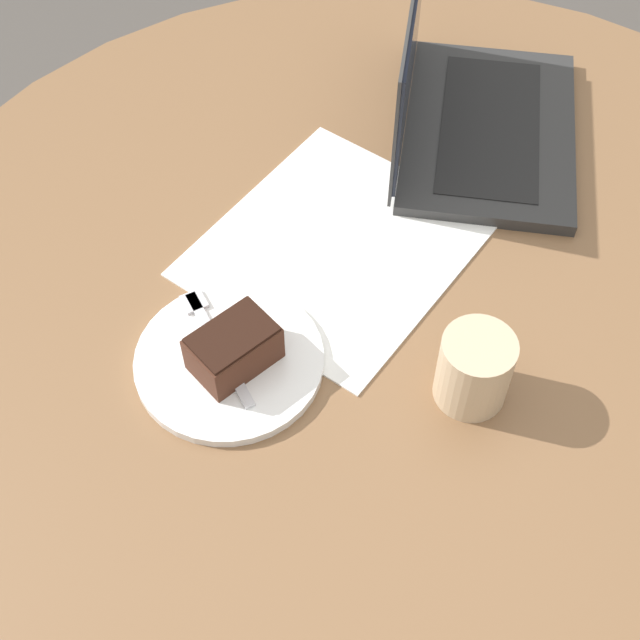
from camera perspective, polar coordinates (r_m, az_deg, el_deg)
The scene contains 8 objects.
ground_plane at distance 1.67m, azimuth 3.59°, elevation -14.72°, with size 12.00×12.00×0.00m, color #4C4742.
dining_table at distance 1.14m, azimuth 5.10°, elevation -3.64°, with size 1.34×1.34×0.72m.
paper_document at distance 1.10m, azimuth 1.08°, elevation 4.73°, with size 0.42×0.40×0.00m.
plate at distance 1.00m, azimuth -5.82°, elevation -2.59°, with size 0.21×0.21×0.01m.
cake_slice at distance 0.97m, azimuth -5.55°, elevation -1.79°, with size 0.10×0.08×0.05m.
fork at distance 1.01m, azimuth -6.92°, elevation -0.99°, with size 0.03×0.17×0.00m.
coffee_glass at distance 0.95m, azimuth 9.85°, elevation -3.12°, with size 0.08×0.08×0.09m.
laptop at distance 1.24m, azimuth 9.57°, elevation 12.91°, with size 0.39×0.41×0.21m.
Camera 1 is at (0.38, 0.49, 1.55)m, focal length 50.00 mm.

